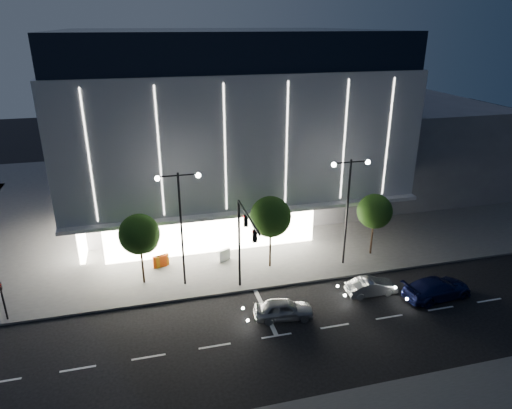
{
  "coord_description": "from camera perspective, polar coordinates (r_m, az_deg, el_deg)",
  "views": [
    {
      "loc": [
        -5.24,
        -24.33,
        18.6
      ],
      "look_at": [
        3.25,
        8.63,
        5.0
      ],
      "focal_mm": 32.0,
      "sensor_mm": 36.0,
      "label": 1
    }
  ],
  "objects": [
    {
      "name": "traffic_mast",
      "position": [
        31.45,
        -1.57,
        -3.8
      ],
      "size": [
        0.33,
        5.89,
        7.07
      ],
      "color": "black",
      "rests_on": "ground"
    },
    {
      "name": "tree_left",
      "position": [
        34.58,
        -14.31,
        -3.86
      ],
      "size": [
        3.02,
        3.02,
        5.72
      ],
      "color": "black",
      "rests_on": "ground"
    },
    {
      "name": "barrier_c",
      "position": [
        37.94,
        -11.93,
        -6.98
      ],
      "size": [
        1.13,
        0.44,
        1.0
      ],
      "primitive_type": "cube",
      "rotation": [
        0.0,
        0.0,
        0.18
      ],
      "color": "#F6490D",
      "rests_on": "sidewalk_museum"
    },
    {
      "name": "car_lead",
      "position": [
        31.5,
        3.46,
        -12.92
      ],
      "size": [
        4.23,
        2.15,
        1.38
      ],
      "primitive_type": "imported",
      "rotation": [
        0.0,
        0.0,
        1.44
      ],
      "color": "gray",
      "rests_on": "ground"
    },
    {
      "name": "barrier_d",
      "position": [
        38.18,
        -4.0,
        -6.33
      ],
      "size": [
        1.1,
        0.69,
        1.0
      ],
      "primitive_type": "cube",
      "rotation": [
        0.0,
        0.0,
        0.44
      ],
      "color": "white",
      "rests_on": "sidewalk_museum"
    },
    {
      "name": "tree_right",
      "position": [
        39.16,
        14.6,
        -1.04
      ],
      "size": [
        2.91,
        2.91,
        5.51
      ],
      "color": "black",
      "rests_on": "ground"
    },
    {
      "name": "sidewalk_museum",
      "position": [
        52.77,
        -2.32,
        1.21
      ],
      "size": [
        70.0,
        40.0,
        0.15
      ],
      "primitive_type": "cube",
      "color": "#474747",
      "rests_on": "ground"
    },
    {
      "name": "car_third",
      "position": [
        35.94,
        21.68,
        -9.7
      ],
      "size": [
        5.44,
        2.68,
        1.52
      ],
      "primitive_type": "imported",
      "rotation": [
        0.0,
        0.0,
        1.68
      ],
      "color": "#14194B",
      "rests_on": "ground"
    },
    {
      "name": "car_second",
      "position": [
        34.94,
        14.22,
        -9.94
      ],
      "size": [
        3.8,
        1.34,
        1.25
      ],
      "primitive_type": "imported",
      "rotation": [
        0.0,
        0.0,
        1.57
      ],
      "color": "#93979A",
      "rests_on": "ground"
    },
    {
      "name": "barrier_a",
      "position": [
        38.02,
        -11.65,
        -6.89
      ],
      "size": [
        1.12,
        0.63,
        1.0
      ],
      "primitive_type": "cube",
      "rotation": [
        0.0,
        0.0,
        0.37
      ],
      "color": "orange",
      "rests_on": "sidewalk_museum"
    },
    {
      "name": "tree_mid",
      "position": [
        35.67,
        1.86,
        -1.81
      ],
      "size": [
        3.25,
        3.25,
        6.15
      ],
      "color": "black",
      "rests_on": "ground"
    },
    {
      "name": "street_lamp_east",
      "position": [
        36.22,
        11.46,
        0.9
      ],
      "size": [
        3.16,
        0.36,
        9.0
      ],
      "color": "black",
      "rests_on": "ground"
    },
    {
      "name": "annex_building",
      "position": [
        59.13,
        18.09,
        7.41
      ],
      "size": [
        16.0,
        20.0,
        10.0
      ],
      "primitive_type": "cube",
      "color": "#4C4C51",
      "rests_on": "ground"
    },
    {
      "name": "ped_signal_far",
      "position": [
        34.73,
        -29.12,
        -10.05
      ],
      "size": [
        0.22,
        0.24,
        3.0
      ],
      "color": "black",
      "rests_on": "ground"
    },
    {
      "name": "ground",
      "position": [
        31.07,
        -1.9,
        -15.0
      ],
      "size": [
        160.0,
        160.0,
        0.0
      ],
      "primitive_type": "plane",
      "color": "black",
      "rests_on": "ground"
    },
    {
      "name": "street_lamp_west",
      "position": [
        32.94,
        -9.43,
        -1.1
      ],
      "size": [
        3.16,
        0.36,
        9.0
      ],
      "color": "black",
      "rests_on": "ground"
    },
    {
      "name": "museum",
      "position": [
        48.27,
        -4.44,
        10.58
      ],
      "size": [
        30.0,
        25.8,
        18.0
      ],
      "color": "#4C4C51",
      "rests_on": "ground"
    }
  ]
}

